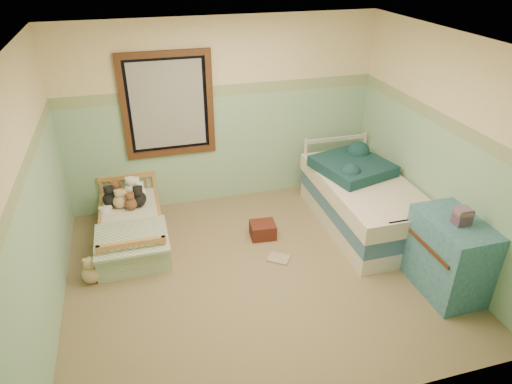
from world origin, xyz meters
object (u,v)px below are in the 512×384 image
object	(u,v)px
plush_floor_tan	(92,274)
floor_book	(279,259)
dresser	(449,255)
twin_bed_frame	(361,218)
plush_floor_cream	(108,223)
toddler_bed_frame	(132,232)
red_pillow	(263,230)

from	to	relation	value
plush_floor_tan	floor_book	bearing A→B (deg)	-4.79
dresser	plush_floor_tan	bearing A→B (deg)	162.96
twin_bed_frame	dresser	size ratio (longest dim) A/B	2.26
plush_floor_cream	plush_floor_tan	world-z (taller)	plush_floor_cream
toddler_bed_frame	floor_book	world-z (taller)	toddler_bed_frame
twin_bed_frame	red_pillow	bearing A→B (deg)	175.66
dresser	red_pillow	xyz separation A→B (m)	(-1.58, 1.44, -0.33)
toddler_bed_frame	floor_book	bearing A→B (deg)	-28.65
plush_floor_cream	dresser	bearing A→B (deg)	-31.00
red_pillow	twin_bed_frame	bearing A→B (deg)	-4.34
toddler_bed_frame	twin_bed_frame	world-z (taller)	twin_bed_frame
toddler_bed_frame	dresser	size ratio (longest dim) A/B	1.76
toddler_bed_frame	plush_floor_tan	distance (m)	0.85
plush_floor_cream	toddler_bed_frame	bearing A→B (deg)	-40.86
floor_book	dresser	bearing A→B (deg)	3.74
dresser	plush_floor_cream	bearing A→B (deg)	149.00
twin_bed_frame	floor_book	distance (m)	1.33
twin_bed_frame	dresser	bearing A→B (deg)	-78.42
toddler_bed_frame	plush_floor_cream	distance (m)	0.38
plush_floor_cream	dresser	world-z (taller)	dresser
dresser	floor_book	world-z (taller)	dresser
plush_floor_tan	floor_book	size ratio (longest dim) A/B	0.88
plush_floor_tan	twin_bed_frame	bearing A→B (deg)	3.94
twin_bed_frame	plush_floor_tan	bearing A→B (deg)	-176.06
toddler_bed_frame	plush_floor_cream	world-z (taller)	plush_floor_cream
floor_book	plush_floor_tan	bearing A→B (deg)	-149.71
twin_bed_frame	toddler_bed_frame	bearing A→B (deg)	170.49
toddler_bed_frame	twin_bed_frame	distance (m)	2.93
twin_bed_frame	red_pillow	size ratio (longest dim) A/B	6.26
plush_floor_cream	plush_floor_tan	distance (m)	0.98
plush_floor_tan	dresser	distance (m)	3.80
toddler_bed_frame	plush_floor_cream	xyz separation A→B (m)	(-0.29, 0.25, 0.03)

